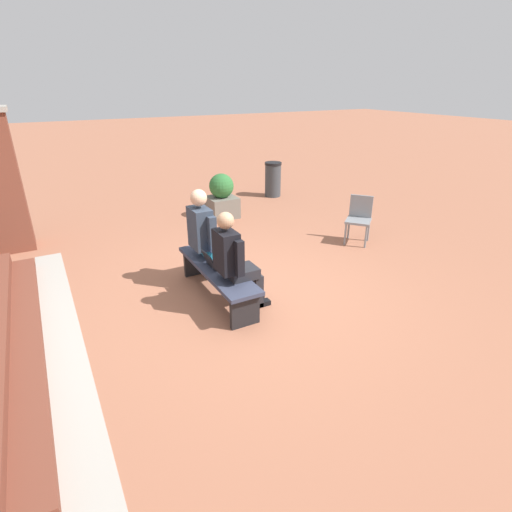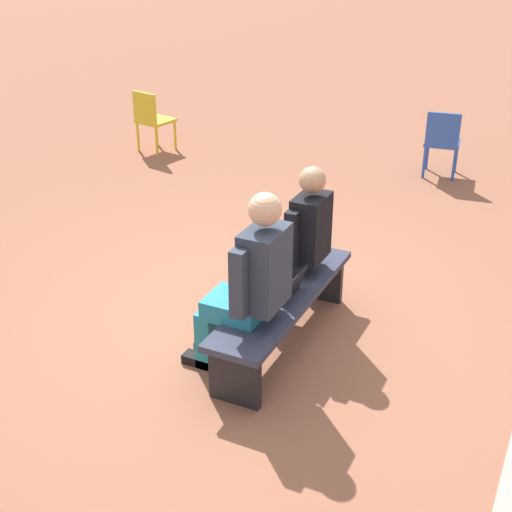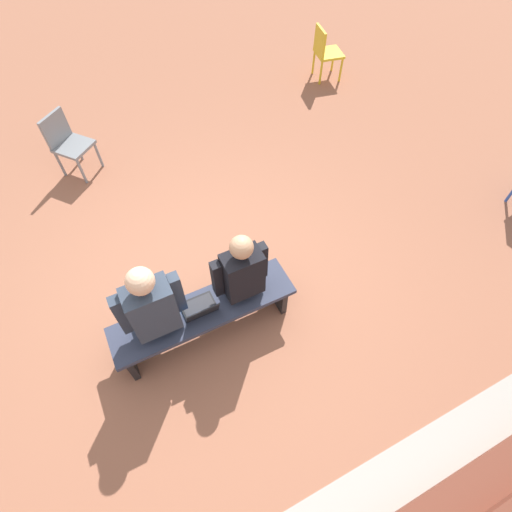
{
  "view_description": "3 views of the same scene",
  "coord_description": "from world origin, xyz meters",
  "px_view_note": "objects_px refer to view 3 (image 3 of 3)",
  "views": [
    {
      "loc": [
        -4.24,
        2.23,
        2.71
      ],
      "look_at": [
        0.03,
        -0.12,
        0.57
      ],
      "focal_mm": 28.0,
      "sensor_mm": 36.0,
      "label": 1
    },
    {
      "loc": [
        4.48,
        2.23,
        3.06
      ],
      "look_at": [
        0.1,
        0.1,
        0.66
      ],
      "focal_mm": 50.0,
      "sensor_mm": 36.0,
      "label": 2
    },
    {
      "loc": [
        0.56,
        2.23,
        3.81
      ],
      "look_at": [
        -0.33,
        0.43,
        1.04
      ],
      "focal_mm": 28.0,
      "sensor_mm": 36.0,
      "label": 3
    }
  ],
  "objects_px": {
    "person_student": "(238,273)",
    "plastic_chair_foreground": "(67,141)",
    "laptop": "(200,309)",
    "plastic_chair_mid_courtyard": "(325,50)",
    "person_adult": "(151,306)",
    "bench": "(204,314)"
  },
  "relations": [
    {
      "from": "plastic_chair_foreground",
      "to": "bench",
      "type": "bearing_deg",
      "value": 102.17
    },
    {
      "from": "plastic_chair_mid_courtyard",
      "to": "plastic_chair_foreground",
      "type": "height_order",
      "value": "same"
    },
    {
      "from": "bench",
      "to": "laptop",
      "type": "distance_m",
      "value": 0.15
    },
    {
      "from": "bench",
      "to": "person_adult",
      "type": "xyz_separation_m",
      "value": [
        0.43,
        -0.07,
        0.39
      ]
    },
    {
      "from": "laptop",
      "to": "plastic_chair_mid_courtyard",
      "type": "bearing_deg",
      "value": -135.51
    },
    {
      "from": "person_student",
      "to": "person_adult",
      "type": "bearing_deg",
      "value": -0.33
    },
    {
      "from": "laptop",
      "to": "plastic_chair_foreground",
      "type": "relative_size",
      "value": 0.38
    },
    {
      "from": "person_adult",
      "to": "laptop",
      "type": "height_order",
      "value": "person_adult"
    },
    {
      "from": "bench",
      "to": "plastic_chair_foreground",
      "type": "xyz_separation_m",
      "value": [
        0.66,
        -3.08,
        0.13
      ]
    },
    {
      "from": "person_student",
      "to": "laptop",
      "type": "bearing_deg",
      "value": 10.13
    },
    {
      "from": "person_adult",
      "to": "plastic_chair_mid_courtyard",
      "type": "height_order",
      "value": "person_adult"
    },
    {
      "from": "person_student",
      "to": "plastic_chair_mid_courtyard",
      "type": "relative_size",
      "value": 1.58
    },
    {
      "from": "person_student",
      "to": "plastic_chair_mid_courtyard",
      "type": "xyz_separation_m",
      "value": [
        -3.21,
        -3.51,
        -0.23
      ]
    },
    {
      "from": "person_student",
      "to": "plastic_chair_foreground",
      "type": "xyz_separation_m",
      "value": [
        1.07,
        -3.02,
        -0.23
      ]
    },
    {
      "from": "bench",
      "to": "laptop",
      "type": "height_order",
      "value": "laptop"
    },
    {
      "from": "laptop",
      "to": "plastic_chair_mid_courtyard",
      "type": "xyz_separation_m",
      "value": [
        -3.65,
        -3.59,
        -0.02
      ]
    },
    {
      "from": "plastic_chair_mid_courtyard",
      "to": "plastic_chair_foreground",
      "type": "xyz_separation_m",
      "value": [
        4.29,
        0.49,
        0.0
      ]
    },
    {
      "from": "bench",
      "to": "person_student",
      "type": "relative_size",
      "value": 1.36
    },
    {
      "from": "laptop",
      "to": "plastic_chair_foreground",
      "type": "height_order",
      "value": "plastic_chair_foreground"
    },
    {
      "from": "person_adult",
      "to": "plastic_chair_foreground",
      "type": "relative_size",
      "value": 1.68
    },
    {
      "from": "person_adult",
      "to": "plastic_chair_foreground",
      "type": "distance_m",
      "value": 3.03
    },
    {
      "from": "bench",
      "to": "person_adult",
      "type": "height_order",
      "value": "person_adult"
    }
  ]
}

